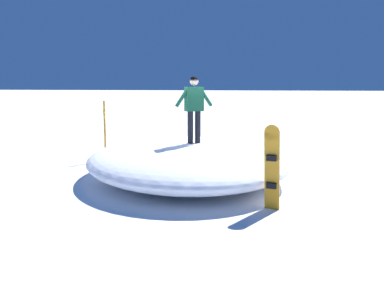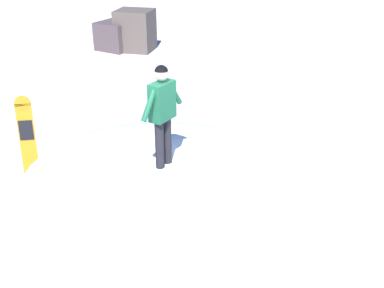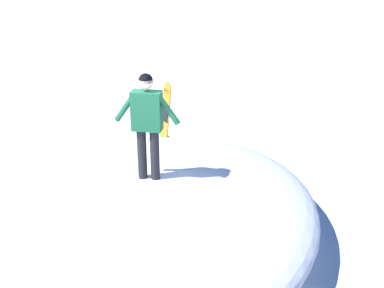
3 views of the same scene
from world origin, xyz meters
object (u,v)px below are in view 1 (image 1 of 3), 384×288
Objects in this scene: snowboarder_standing at (194,104)px; snowboard_primary_upright at (272,166)px; backpack_near at (267,155)px; trail_marker_pole at (105,129)px.

snowboarder_standing reaches higher than snowboard_primary_upright.
backpack_near is 5.20m from trail_marker_pole.
snowboarder_standing is 3.88m from backpack_near.
trail_marker_pole is at bearing 138.20° from snowboard_primary_upright.
snowboard_primary_upright is 2.82× the size of backpack_near.
backpack_near is (1.90, 2.91, -1.73)m from snowboarder_standing.
snowboard_primary_upright is 6.78m from trail_marker_pole.
snowboarder_standing is 2.75× the size of backpack_near.
backpack_near is 0.32× the size of trail_marker_pole.
snowboard_primary_upright is at bearing -90.68° from backpack_near.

